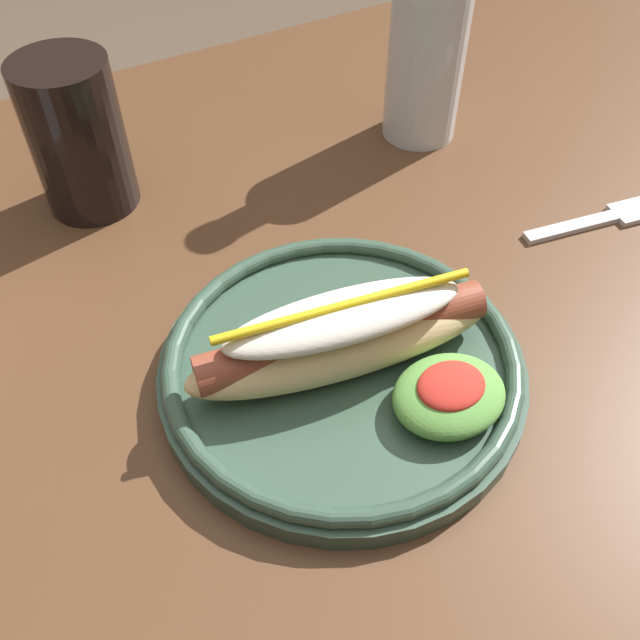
{
  "coord_description": "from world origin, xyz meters",
  "views": [
    {
      "loc": [
        -0.2,
        -0.32,
        1.12
      ],
      "look_at": [
        -0.05,
        -0.04,
        0.77
      ],
      "focal_mm": 39.31,
      "sensor_mm": 36.0,
      "label": 1
    }
  ],
  "objects_px": {
    "soda_cup": "(77,137)",
    "glass_bottle": "(428,38)",
    "hot_dog_plate": "(348,360)",
    "fork": "(601,220)"
  },
  "relations": [
    {
      "from": "soda_cup",
      "to": "glass_bottle",
      "type": "relative_size",
      "value": 0.52
    },
    {
      "from": "hot_dog_plate",
      "to": "glass_bottle",
      "type": "xyz_separation_m",
      "value": [
        0.21,
        0.23,
        0.07
      ]
    },
    {
      "from": "fork",
      "to": "glass_bottle",
      "type": "relative_size",
      "value": 0.5
    },
    {
      "from": "soda_cup",
      "to": "hot_dog_plate",
      "type": "bearing_deg",
      "value": -71.89
    },
    {
      "from": "fork",
      "to": "glass_bottle",
      "type": "bearing_deg",
      "value": 116.28
    },
    {
      "from": "glass_bottle",
      "to": "hot_dog_plate",
      "type": "bearing_deg",
      "value": -133.42
    },
    {
      "from": "hot_dog_plate",
      "to": "fork",
      "type": "xyz_separation_m",
      "value": [
        0.27,
        0.04,
        -0.02
      ]
    },
    {
      "from": "soda_cup",
      "to": "fork",
      "type": "bearing_deg",
      "value": -33.17
    },
    {
      "from": "glass_bottle",
      "to": "soda_cup",
      "type": "bearing_deg",
      "value": 170.97
    },
    {
      "from": "fork",
      "to": "soda_cup",
      "type": "relative_size",
      "value": 0.96
    }
  ]
}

